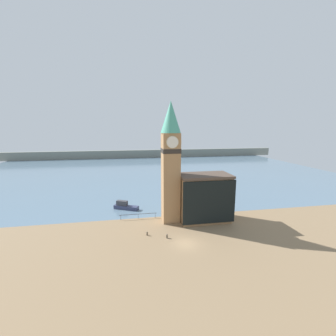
% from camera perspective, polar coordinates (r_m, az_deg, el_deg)
% --- Properties ---
extents(ground_plane, '(160.00, 160.00, 0.00)m').
position_cam_1_polar(ground_plane, '(40.98, 4.59, -18.58)').
color(ground_plane, '#846B4C').
extents(water, '(160.00, 120.00, 0.00)m').
position_cam_1_polar(water, '(109.33, -5.01, -0.11)').
color(water, slate).
rests_on(water, ground_plane).
extents(far_shoreline, '(180.00, 3.00, 5.00)m').
position_cam_1_polar(far_shoreline, '(148.43, -6.41, 3.61)').
color(far_shoreline, gray).
rests_on(far_shoreline, water).
extents(pier_railing, '(8.11, 0.08, 1.09)m').
position_cam_1_polar(pier_railing, '(50.56, -7.59, -11.66)').
color(pier_railing, '#333338').
rests_on(pier_railing, ground_plane).
extents(clock_tower, '(4.05, 4.05, 24.95)m').
position_cam_1_polar(clock_tower, '(45.95, 0.69, 2.18)').
color(clock_tower, '#9E754C').
rests_on(clock_tower, ground_plane).
extents(pier_building, '(10.89, 6.45, 10.07)m').
position_cam_1_polar(pier_building, '(48.71, 9.25, -7.40)').
color(pier_building, '#9E754C').
rests_on(pier_building, ground_plane).
extents(boat_near, '(6.16, 3.99, 2.06)m').
position_cam_1_polar(boat_near, '(56.63, -10.85, -9.50)').
color(boat_near, '#333856').
rests_on(boat_near, water).
extents(mooring_bollard_near, '(0.32, 0.32, 0.74)m').
position_cam_1_polar(mooring_bollard_near, '(42.41, -0.28, -16.87)').
color(mooring_bollard_near, brown).
rests_on(mooring_bollard_near, ground_plane).
extents(mooring_bollard_far, '(0.30, 0.30, 0.71)m').
position_cam_1_polar(mooring_bollard_far, '(43.53, -5.32, -16.20)').
color(mooring_bollard_far, brown).
rests_on(mooring_bollard_far, ground_plane).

